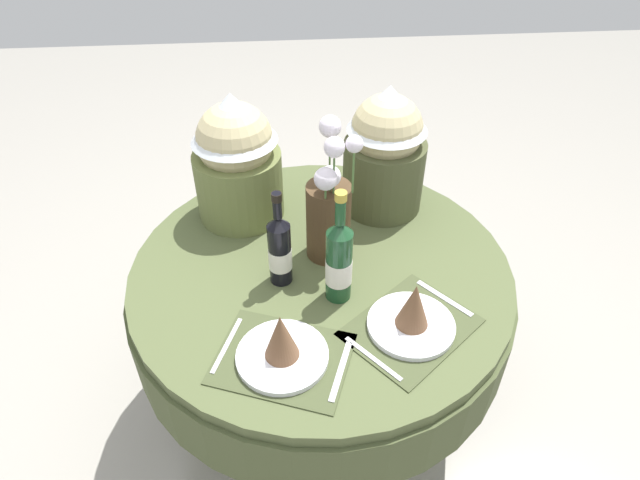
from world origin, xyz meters
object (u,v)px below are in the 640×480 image
object	(u,v)px
wine_bottle_right	(280,249)
gift_tub_back_left	(236,154)
place_setting_right	(412,316)
gift_tub_back_right	(386,145)
flower_vase	(329,209)
place_setting_left	(282,347)
dining_table	(321,299)
wine_bottle_centre	(339,261)

from	to	relation	value
wine_bottle_right	gift_tub_back_left	bearing A→B (deg)	109.84
place_setting_right	gift_tub_back_right	world-z (taller)	gift_tub_back_right
flower_vase	wine_bottle_right	bearing A→B (deg)	-144.32
place_setting_left	gift_tub_back_left	world-z (taller)	gift_tub_back_left
place_setting_left	place_setting_right	xyz separation A→B (m)	(0.35, 0.08, 0.00)
flower_vase	dining_table	bearing A→B (deg)	-116.18
place_setting_right	gift_tub_back_left	bearing A→B (deg)	129.67
gift_tub_back_right	place_setting_left	bearing A→B (deg)	-119.20
wine_bottle_right	gift_tub_back_right	bearing A→B (deg)	44.68
wine_bottle_centre	gift_tub_back_right	bearing A→B (deg)	65.55
dining_table	gift_tub_back_right	xyz separation A→B (m)	(0.24, 0.31, 0.38)
dining_table	gift_tub_back_left	size ratio (longest dim) A/B	2.71
place_setting_left	flower_vase	distance (m)	0.45
flower_vase	wine_bottle_centre	distance (m)	0.19
wine_bottle_centre	gift_tub_back_right	size ratio (longest dim) A/B	0.82
place_setting_right	wine_bottle_right	distance (m)	0.42
dining_table	flower_vase	size ratio (longest dim) A/B	2.73
flower_vase	wine_bottle_centre	xyz separation A→B (m)	(0.01, -0.19, -0.04)
place_setting_right	wine_bottle_centre	world-z (taller)	wine_bottle_centre
dining_table	flower_vase	bearing A→B (deg)	63.82
wine_bottle_right	place_setting_right	bearing A→B (deg)	-32.61
gift_tub_back_left	place_setting_right	bearing A→B (deg)	-50.33
place_setting_left	wine_bottle_centre	world-z (taller)	wine_bottle_centre
wine_bottle_centre	gift_tub_back_right	distance (m)	0.49
wine_bottle_right	gift_tub_back_right	world-z (taller)	gift_tub_back_right
wine_bottle_centre	wine_bottle_right	world-z (taller)	wine_bottle_centre
flower_vase	wine_bottle_centre	size ratio (longest dim) A/B	1.21
gift_tub_back_left	gift_tub_back_right	size ratio (longest dim) A/B	0.99
flower_vase	wine_bottle_centre	bearing A→B (deg)	-86.98
wine_bottle_centre	flower_vase	bearing A→B (deg)	93.02
dining_table	gift_tub_back_left	xyz separation A→B (m)	(-0.25, 0.30, 0.38)
flower_vase	wine_bottle_right	world-z (taller)	flower_vase
dining_table	gift_tub_back_left	bearing A→B (deg)	129.72
place_setting_right	flower_vase	world-z (taller)	flower_vase
dining_table	gift_tub_back_left	world-z (taller)	gift_tub_back_left
place_setting_right	flower_vase	xyz separation A→B (m)	(-0.19, 0.33, 0.12)
gift_tub_back_left	place_setting_left	bearing A→B (deg)	-79.52
flower_vase	gift_tub_back_right	bearing A→B (deg)	49.88
dining_table	gift_tub_back_right	size ratio (longest dim) A/B	2.69
place_setting_left	wine_bottle_right	size ratio (longest dim) A/B	1.30
wine_bottle_right	dining_table	bearing A→B (deg)	21.81
place_setting_right	wine_bottle_centre	distance (m)	0.25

